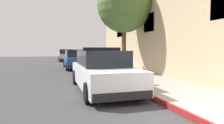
# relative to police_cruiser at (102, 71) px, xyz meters

# --- Properties ---
(ground_plane) EXTENTS (31.02, 60.00, 0.20)m
(ground_plane) POSITION_rel_police_cruiser_xyz_m (-3.52, 6.17, -0.84)
(ground_plane) COLOR #353538
(sidewalk_pavement) EXTENTS (2.61, 60.00, 0.17)m
(sidewalk_pavement) POSITION_rel_police_cruiser_xyz_m (2.48, 6.17, -0.66)
(sidewalk_pavement) COLOR gray
(sidewalk_pavement) RESTS_ON ground
(curb_painted_edge) EXTENTS (0.08, 60.00, 0.17)m
(curb_painted_edge) POSITION_rel_police_cruiser_xyz_m (1.13, 6.17, -0.66)
(curb_painted_edge) COLOR maroon
(curb_painted_edge) RESTS_ON ground
(storefront_building) EXTENTS (7.14, 20.05, 6.20)m
(storefront_building) POSITION_rel_police_cruiser_xyz_m (7.23, 3.49, 2.36)
(storefront_building) COLOR tan
(storefront_building) RESTS_ON ground
(police_cruiser) EXTENTS (1.94, 4.84, 1.68)m
(police_cruiser) POSITION_rel_police_cruiser_xyz_m (0.00, 0.00, 0.00)
(police_cruiser) COLOR white
(police_cruiser) RESTS_ON ground
(parked_car_silver_ahead) EXTENTS (1.94, 4.84, 1.56)m
(parked_car_silver_ahead) POSITION_rel_police_cruiser_xyz_m (0.03, 9.12, -0.00)
(parked_car_silver_ahead) COLOR navy
(parked_car_silver_ahead) RESTS_ON ground
(parked_car_dark_far) EXTENTS (1.94, 4.84, 1.56)m
(parked_car_dark_far) POSITION_rel_police_cruiser_xyz_m (-0.19, 19.50, -0.00)
(parked_car_dark_far) COLOR #B2B5BA
(parked_car_dark_far) RESTS_ON ground
(fire_hydrant) EXTENTS (0.44, 0.40, 0.76)m
(fire_hydrant) POSITION_rel_police_cruiser_xyz_m (1.67, -0.23, -0.23)
(fire_hydrant) COLOR #4C4C51
(fire_hydrant) RESTS_ON sidewalk_pavement
(street_tree) EXTENTS (3.38, 3.38, 5.84)m
(street_tree) POSITION_rel_police_cruiser_xyz_m (2.49, 4.33, 3.56)
(street_tree) COLOR brown
(street_tree) RESTS_ON sidewalk_pavement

